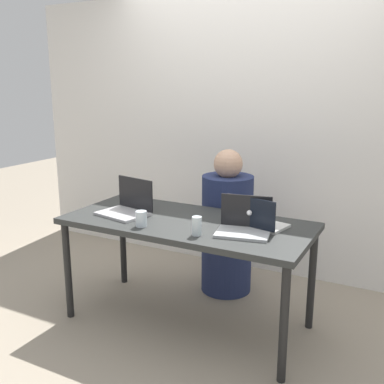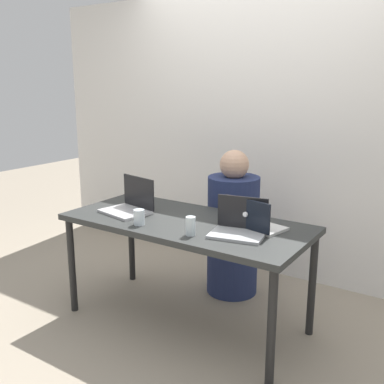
% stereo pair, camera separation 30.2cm
% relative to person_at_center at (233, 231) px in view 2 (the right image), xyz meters
% --- Properties ---
extents(ground_plane, '(12.00, 12.00, 0.00)m').
position_rel_person_at_center_xyz_m(ground_plane, '(-0.04, -0.60, -0.51)').
color(ground_plane, gray).
extents(back_wall, '(4.50, 0.10, 2.41)m').
position_rel_person_at_center_xyz_m(back_wall, '(-0.04, 0.57, 0.69)').
color(back_wall, silver).
rests_on(back_wall, ground).
extents(desk, '(1.66, 0.75, 0.75)m').
position_rel_person_at_center_xyz_m(desk, '(-0.04, -0.60, 0.17)').
color(desk, '#2B2D2C').
rests_on(desk, ground).
extents(person_at_center, '(0.41, 0.41, 1.15)m').
position_rel_person_at_center_xyz_m(person_at_center, '(0.00, 0.00, 0.00)').
color(person_at_center, navy).
rests_on(person_at_center, ground).
extents(laptop_front_left, '(0.37, 0.32, 0.24)m').
position_rel_person_at_center_xyz_m(laptop_front_left, '(-0.48, -0.65, 0.29)').
color(laptop_front_left, '#B2B1B4').
rests_on(laptop_front_left, desk).
extents(laptop_back_right, '(0.39, 0.28, 0.21)m').
position_rel_person_at_center_xyz_m(laptop_back_right, '(0.42, -0.52, 0.28)').
color(laptop_back_right, silver).
rests_on(laptop_back_right, desk).
extents(laptop_front_right, '(0.36, 0.29, 0.22)m').
position_rel_person_at_center_xyz_m(laptop_front_right, '(0.39, -0.66, 0.28)').
color(laptop_front_right, '#AEB1B4').
rests_on(laptop_front_right, desk).
extents(water_glass_right, '(0.06, 0.06, 0.12)m').
position_rel_person_at_center_xyz_m(water_glass_right, '(0.16, -0.83, 0.29)').
color(water_glass_right, silver).
rests_on(water_glass_right, desk).
extents(water_glass_left, '(0.07, 0.07, 0.10)m').
position_rel_person_at_center_xyz_m(water_glass_left, '(-0.23, -0.85, 0.28)').
color(water_glass_left, silver).
rests_on(water_glass_left, desk).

